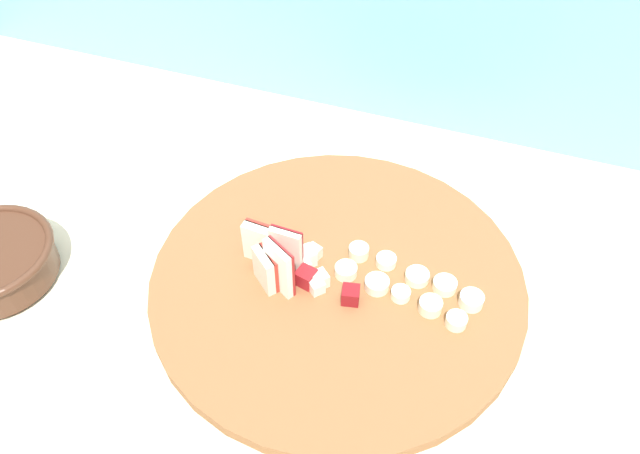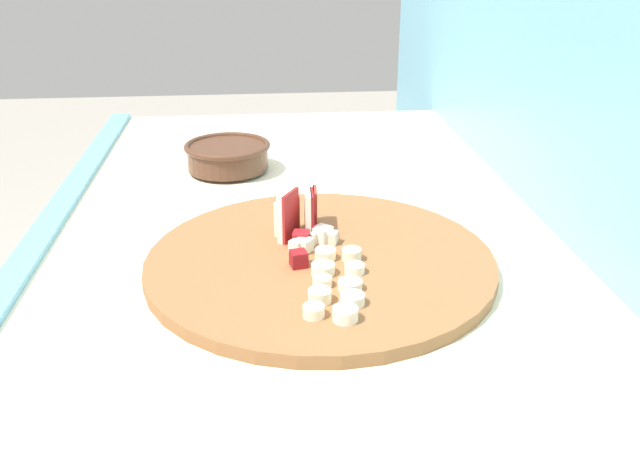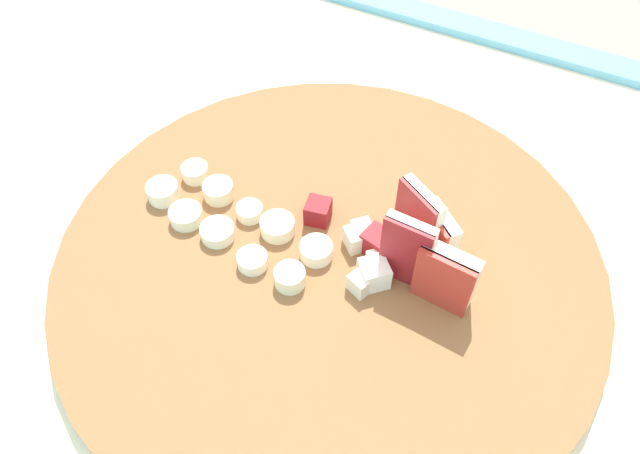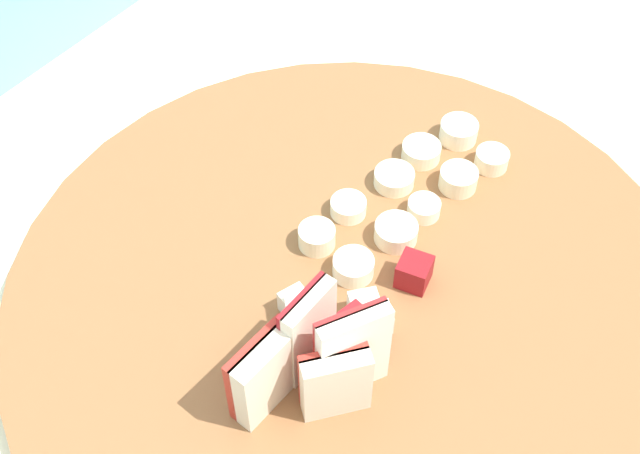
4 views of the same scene
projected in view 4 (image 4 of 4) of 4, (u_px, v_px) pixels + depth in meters
The scene contains 5 objects.
tile_backsplash at pixel (40, 260), 0.84m from camera, with size 2.40×0.04×1.38m, color #6BADC6.
cutting_board at pixel (352, 293), 0.53m from camera, with size 0.45×0.45×0.02m, color brown.
apple_wedge_fan at pixel (312, 360), 0.46m from camera, with size 0.08×0.06×0.07m.
apple_dice_pile at pixel (350, 310), 0.50m from camera, with size 0.10×0.07×0.02m.
banana_slice_rows at pixel (409, 192), 0.57m from camera, with size 0.18×0.08×0.01m.
Camera 4 is at (-0.25, -0.13, 1.36)m, focal length 46.28 mm.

